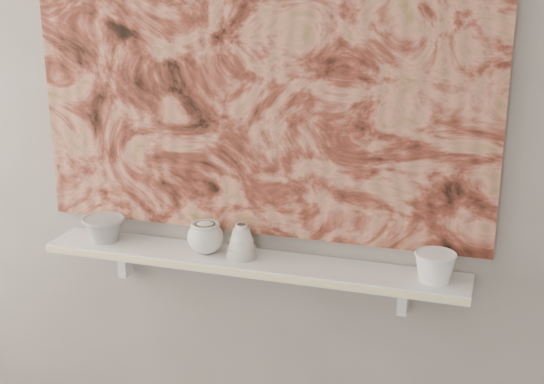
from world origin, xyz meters
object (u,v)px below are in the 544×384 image
at_px(painting, 257,65).
at_px(bowl_white, 435,266).
at_px(bowl_grey, 104,229).
at_px(cup_cream, 205,237).
at_px(shelf, 250,262).
at_px(bell_vessel, 242,241).

bearing_deg(painting, bowl_white, -7.82).
height_order(bowl_grey, bowl_white, bowl_white).
height_order(painting, cup_cream, painting).
xyz_separation_m(shelf, bowl_grey, (-0.53, 0.00, 0.06)).
bearing_deg(cup_cream, shelf, 0.00).
height_order(bowl_grey, bell_vessel, bell_vessel).
bearing_deg(bowl_grey, cup_cream, 0.00).
height_order(painting, bowl_grey, painting).
distance_m(cup_cream, bowl_white, 0.74).
bearing_deg(painting, shelf, -90.00).
bearing_deg(cup_cream, bowl_white, 0.00).
height_order(bowl_grey, cup_cream, cup_cream).
relative_size(painting, bowl_grey, 10.11).
distance_m(shelf, bowl_grey, 0.53).
distance_m(bowl_grey, cup_cream, 0.37).
bearing_deg(painting, bowl_grey, -171.34).
bearing_deg(bell_vessel, painting, 70.47).
distance_m(bell_vessel, bowl_white, 0.61).
xyz_separation_m(painting, cup_cream, (-0.15, -0.08, -0.56)).
height_order(shelf, bell_vessel, bell_vessel).
relative_size(shelf, cup_cream, 11.85).
height_order(cup_cream, bell_vessel, bell_vessel).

